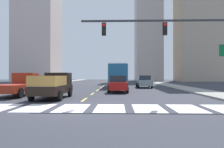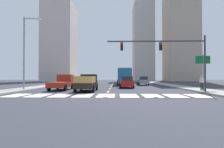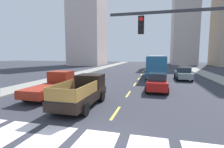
{
  "view_description": "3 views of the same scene",
  "coord_description": "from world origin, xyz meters",
  "px_view_note": "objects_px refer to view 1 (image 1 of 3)",
  "views": [
    {
      "loc": [
        2.45,
        -11.68,
        1.75
      ],
      "look_at": [
        1.71,
        13.52,
        1.9
      ],
      "focal_mm": 35.17,
      "sensor_mm": 36.0,
      "label": 1
    },
    {
      "loc": [
        0.97,
        -15.66,
        1.67
      ],
      "look_at": [
        0.06,
        17.01,
        2.17
      ],
      "focal_mm": 28.44,
      "sensor_mm": 36.0,
      "label": 2
    },
    {
      "loc": [
        2.15,
        -5.37,
        3.42
      ],
      "look_at": [
        -2.86,
        14.41,
        1.09
      ],
      "focal_mm": 26.88,
      "sensor_mm": 36.0,
      "label": 3
    }
  ],
  "objects_px": {
    "pickup_stakebed": "(54,86)",
    "pickup_dark": "(20,85)",
    "sedan_mid": "(118,84)",
    "traffic_signal_gantry": "(183,38)",
    "sedan_near_right": "(144,82)",
    "city_bus": "(118,74)"
  },
  "relations": [
    {
      "from": "sedan_mid",
      "to": "traffic_signal_gantry",
      "type": "relative_size",
      "value": 0.43
    },
    {
      "from": "city_bus",
      "to": "traffic_signal_gantry",
      "type": "xyz_separation_m",
      "value": [
        4.39,
        -18.1,
        2.29
      ]
    },
    {
      "from": "pickup_stakebed",
      "to": "sedan_mid",
      "type": "xyz_separation_m",
      "value": [
        4.92,
        5.88,
        -0.08
      ]
    },
    {
      "from": "pickup_stakebed",
      "to": "sedan_mid",
      "type": "relative_size",
      "value": 1.18
    },
    {
      "from": "sedan_mid",
      "to": "traffic_signal_gantry",
      "type": "xyz_separation_m",
      "value": [
        4.35,
        -7.91,
        3.39
      ]
    },
    {
      "from": "pickup_dark",
      "to": "sedan_near_right",
      "type": "distance_m",
      "value": 17.24
    },
    {
      "from": "pickup_dark",
      "to": "sedan_near_right",
      "type": "height_order",
      "value": "pickup_dark"
    },
    {
      "from": "pickup_dark",
      "to": "sedan_mid",
      "type": "height_order",
      "value": "pickup_dark"
    },
    {
      "from": "pickup_dark",
      "to": "city_bus",
      "type": "relative_size",
      "value": 0.48
    },
    {
      "from": "pickup_stakebed",
      "to": "traffic_signal_gantry",
      "type": "bearing_deg",
      "value": -11.46
    },
    {
      "from": "pickup_stakebed",
      "to": "pickup_dark",
      "type": "bearing_deg",
      "value": 153.69
    },
    {
      "from": "pickup_stakebed",
      "to": "city_bus",
      "type": "height_order",
      "value": "city_bus"
    },
    {
      "from": "pickup_stakebed",
      "to": "pickup_dark",
      "type": "distance_m",
      "value": 3.93
    },
    {
      "from": "sedan_near_right",
      "to": "traffic_signal_gantry",
      "type": "relative_size",
      "value": 0.43
    },
    {
      "from": "city_bus",
      "to": "sedan_near_right",
      "type": "relative_size",
      "value": 2.45
    },
    {
      "from": "city_bus",
      "to": "sedan_near_right",
      "type": "height_order",
      "value": "city_bus"
    },
    {
      "from": "pickup_stakebed",
      "to": "city_bus",
      "type": "xyz_separation_m",
      "value": [
        4.88,
        16.07,
        1.02
      ]
    },
    {
      "from": "pickup_stakebed",
      "to": "city_bus",
      "type": "relative_size",
      "value": 0.48
    },
    {
      "from": "city_bus",
      "to": "sedan_mid",
      "type": "bearing_deg",
      "value": -88.35
    },
    {
      "from": "sedan_mid",
      "to": "traffic_signal_gantry",
      "type": "distance_m",
      "value": 9.64
    },
    {
      "from": "pickup_dark",
      "to": "pickup_stakebed",
      "type": "bearing_deg",
      "value": -27.35
    },
    {
      "from": "pickup_stakebed",
      "to": "sedan_mid",
      "type": "height_order",
      "value": "pickup_stakebed"
    }
  ]
}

